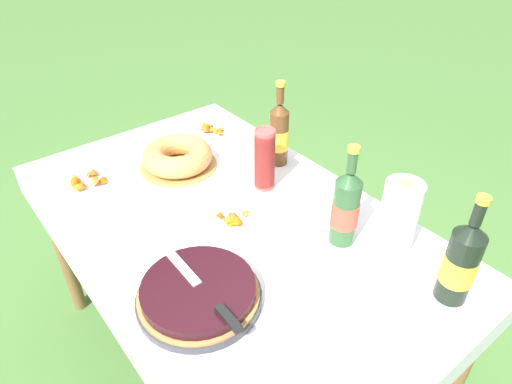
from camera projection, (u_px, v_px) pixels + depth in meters
The scene contains 14 objects.
ground_plane at pixel (235, 361), 1.94m from camera, with size 16.00×16.00×0.00m, color #4C7A38.
garden_table at pixel (229, 238), 1.53m from camera, with size 1.52×0.92×0.77m.
tablecloth at pixel (228, 223), 1.49m from camera, with size 1.53×0.93×0.10m.
berry_tart at pixel (199, 293), 1.19m from camera, with size 0.33×0.33×0.06m.
serving_knife at pixel (204, 291), 1.15m from camera, with size 0.38×0.03×0.01m.
bundt_cake at pixel (178, 156), 1.72m from camera, with size 0.29×0.29×0.09m.
cup_stack at pixel (265, 160), 1.57m from camera, with size 0.07×0.07×0.23m.
cider_bottle_green at pixel (346, 208), 1.33m from camera, with size 0.08×0.08×0.33m.
cider_bottle_amber at pixel (279, 134), 1.70m from camera, with size 0.07×0.07×0.33m.
juice_bottle_red at pixel (461, 262), 1.15m from camera, with size 0.09×0.09×0.33m.
snack_plate_near at pixel (91, 184), 1.63m from camera, with size 0.23×0.23×0.06m.
snack_plate_left at pixel (211, 131), 1.95m from camera, with size 0.20×0.20×0.06m.
snack_plate_right at pixel (232, 224), 1.45m from camera, with size 0.20×0.20×0.05m.
paper_towel_roll at pixel (398, 218), 1.31m from camera, with size 0.11×0.11×0.24m.
Camera 1 is at (0.96, -0.65, 1.71)m, focal length 32.00 mm.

